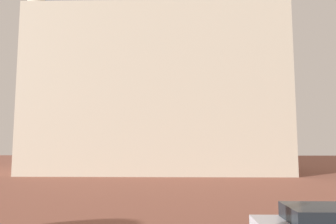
# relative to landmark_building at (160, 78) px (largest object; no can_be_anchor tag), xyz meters

# --- Properties ---
(landmark_building) EXTENTS (27.96, 10.65, 36.06)m
(landmark_building) POSITION_rel_landmark_building_xyz_m (0.00, 0.00, 0.00)
(landmark_building) COLOR #B2A893
(landmark_building) RESTS_ON ground_plane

